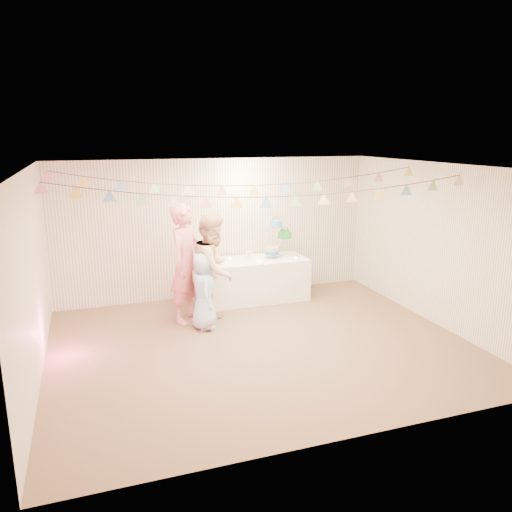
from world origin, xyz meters
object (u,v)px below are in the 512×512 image
object	(u,v)px
cake_stand	(278,239)
person_child	(204,291)
person_adult_b	(213,270)
person_adult_a	(186,263)
table	(251,280)

from	to	relation	value
cake_stand	person_child	size ratio (longest dim) A/B	0.58
cake_stand	person_adult_b	size ratio (longest dim) A/B	0.40
person_adult_a	person_child	xyz separation A→B (m)	(0.19, -0.41, -0.36)
cake_stand	person_child	world-z (taller)	cake_stand
person_adult_b	person_adult_a	bearing A→B (deg)	87.42
cake_stand	person_adult_a	bearing A→B (deg)	-159.31
table	person_child	distance (m)	1.58
cake_stand	person_adult_b	xyz separation A→B (m)	(-1.49, -0.98, -0.20)
person_adult_a	person_child	world-z (taller)	person_adult_a
person_child	person_adult_a	bearing A→B (deg)	32.10
person_child	table	bearing A→B (deg)	-39.70
cake_stand	person_adult_b	bearing A→B (deg)	-146.80
person_adult_a	person_adult_b	size ratio (longest dim) A/B	1.08
table	person_adult_a	distance (m)	1.60
person_adult_a	person_adult_b	bearing A→B (deg)	-83.10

